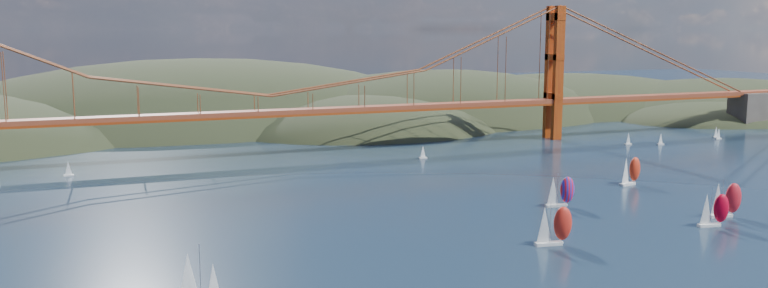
% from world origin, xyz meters
% --- Properties ---
extents(headlands, '(725.00, 225.00, 96.00)m').
position_xyz_m(headlands, '(44.95, 278.29, -12.46)').
color(headlands, black).
rests_on(headlands, ground).
extents(bridge, '(552.00, 12.00, 55.00)m').
position_xyz_m(bridge, '(-1.75, 180.00, 32.23)').
color(bridge, brown).
rests_on(bridge, ground).
extents(sloop_navy, '(8.42, 5.13, 12.70)m').
position_xyz_m(sloop_navy, '(-46.39, 30.85, 5.61)').
color(sloop_navy, black).
rests_on(sloop_navy, ground).
extents(racer_0, '(8.36, 4.07, 9.42)m').
position_xyz_m(racer_0, '(29.95, 46.63, 4.45)').
color(racer_0, white).
rests_on(racer_0, ground).
extents(racer_1, '(7.71, 3.84, 8.68)m').
position_xyz_m(racer_1, '(73.44, 45.84, 4.10)').
color(racer_1, white).
rests_on(racer_1, ground).
extents(racer_2, '(8.47, 4.33, 9.51)m').
position_xyz_m(racer_2, '(82.93, 51.61, 4.49)').
color(racer_2, white).
rests_on(racer_2, ground).
extents(racer_3, '(8.22, 4.54, 9.21)m').
position_xyz_m(racer_3, '(86.98, 91.13, 4.35)').
color(racer_3, white).
rests_on(racer_3, ground).
extents(racer_rwb, '(7.89, 3.93, 8.88)m').
position_xyz_m(racer_rwb, '(51.69, 75.62, 4.20)').
color(racer_rwb, silver).
rests_on(racer_rwb, ground).
extents(distant_boat_3, '(3.00, 2.00, 4.70)m').
position_xyz_m(distant_boat_3, '(-67.59, 166.23, 2.41)').
color(distant_boat_3, silver).
rests_on(distant_boat_3, ground).
extents(distant_boat_4, '(3.00, 2.00, 4.70)m').
position_xyz_m(distant_boat_4, '(138.65, 154.44, 2.41)').
color(distant_boat_4, silver).
rests_on(distant_boat_4, ground).
extents(distant_boat_5, '(3.00, 2.00, 4.70)m').
position_xyz_m(distant_boat_5, '(150.23, 149.26, 2.41)').
color(distant_boat_5, silver).
rests_on(distant_boat_5, ground).
extents(distant_boat_6, '(3.00, 2.00, 4.70)m').
position_xyz_m(distant_boat_6, '(183.71, 152.65, 2.41)').
color(distant_boat_6, silver).
rests_on(distant_boat_6, ground).
extents(distant_boat_7, '(3.00, 2.00, 4.70)m').
position_xyz_m(distant_boat_7, '(187.04, 157.29, 2.41)').
color(distant_boat_7, silver).
rests_on(distant_boat_7, ground).
extents(distant_boat_8, '(3.00, 2.00, 4.70)m').
position_xyz_m(distant_boat_8, '(48.94, 154.81, 2.41)').
color(distant_boat_8, silver).
rests_on(distant_boat_8, ground).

